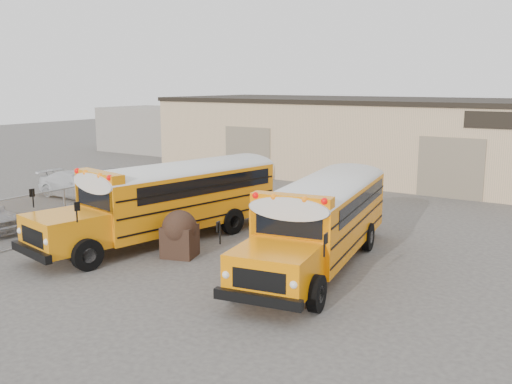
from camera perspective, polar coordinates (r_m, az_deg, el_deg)
The scene contains 9 objects.
ground at distance 18.27m, azimuth -6.55°, elevation -7.07°, with size 120.00×120.00×0.00m, color #464440.
warehouse at distance 35.27m, azimuth 14.73°, elevation 5.26°, with size 30.20×10.20×4.67m.
chainlink_fence at distance 24.17m, azimuth -12.98°, elevation -0.63°, with size 0.07×18.07×1.81m.
distant_building_left at distance 48.62m, azimuth -9.93°, elevation 6.22°, with size 8.00×6.00×3.60m, color gray.
school_bus_left at distance 24.69m, azimuth 2.32°, elevation 1.60°, with size 4.16×9.92×2.82m.
school_bus_right at distance 23.25m, azimuth 10.58°, elevation 0.69°, with size 3.82×9.54×2.72m.
tarp_bundle at distance 18.76m, azimuth -7.65°, elevation -4.09°, with size 1.27×1.20×1.55m.
car_white at distance 29.58m, azimuth -17.48°, elevation 0.69°, with size 1.78×4.38×1.27m, color silver.
car_dark at distance 29.06m, azimuth -14.08°, elevation 0.77°, with size 1.43×4.10×1.35m, color black.
Camera 1 is at (11.23, -13.28, 5.61)m, focal length 40.00 mm.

